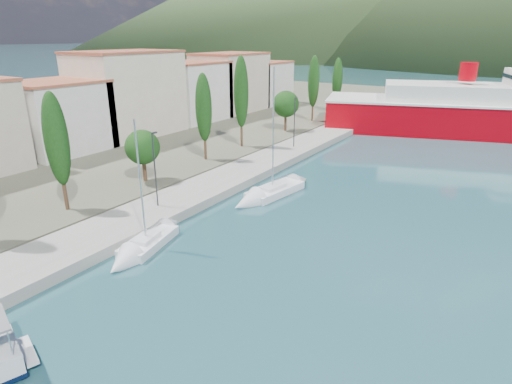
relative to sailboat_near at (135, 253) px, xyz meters
The scene contains 8 objects.
ground 113.00m from the sailboat_near, 87.38° to the left, with size 1400.00×1400.00×0.00m, color #25525B.
quay 19.27m from the sailboat_near, 101.48° to the left, with size 5.00×88.00×0.80m, color gray.
land_strip 50.84m from the sailboat_near, 145.38° to the left, with size 70.00×148.00×0.70m, color #565644.
town_buildings 40.44m from the sailboat_near, 132.01° to the left, with size 9.20×69.20×11.30m.
tree_row 27.63m from the sailboat_near, 110.85° to the left, with size 3.78×63.27×11.05m.
lamp_posts 8.59m from the sailboat_near, 119.88° to the left, with size 0.15×45.68×6.06m.
sailboat_near is the anchor object (origin of this frame).
sailboat_mid 13.44m from the sailboat_near, 83.68° to the left, with size 3.48×8.81×12.34m.
Camera 1 is at (15.38, -9.83, 13.93)m, focal length 30.00 mm.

